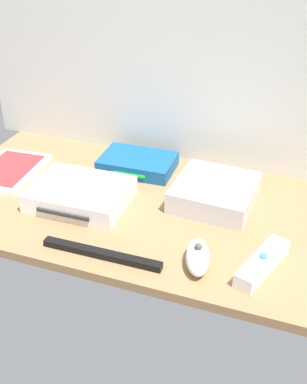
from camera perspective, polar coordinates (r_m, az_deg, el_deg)
name	(u,v)px	position (r cm, az deg, el deg)	size (l,w,h in cm)	color
ground_plane	(154,211)	(105.74, 0.00, -2.30)	(100.00, 48.00, 2.00)	#936D47
back_wall	(191,32)	(114.02, 4.47, 18.40)	(110.00, 1.20, 64.00)	silver
game_console	(80,194)	(106.84, -8.71, -0.27)	(21.34, 16.85, 4.40)	white
mini_computer	(215,192)	(106.30, 7.29, -0.05)	(17.95, 17.95, 5.30)	silver
game_case	(9,171)	(122.93, -16.76, 2.45)	(14.82, 19.86, 1.56)	white
network_router	(138,163)	(119.24, -1.89, 3.46)	(18.35, 12.78, 3.40)	#145193
remote_wand	(262,263)	(90.01, 12.80, -8.29)	(8.12, 15.18, 3.40)	white
remote_nunchuk	(198,257)	(88.81, 5.29, -7.68)	(6.98, 10.82, 5.10)	white
remote_classic_pad	(74,180)	(106.16, -9.44, 1.46)	(14.50, 8.18, 2.40)	white
sensor_bar	(102,254)	(91.73, -6.19, -7.33)	(24.00, 1.80, 1.40)	black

